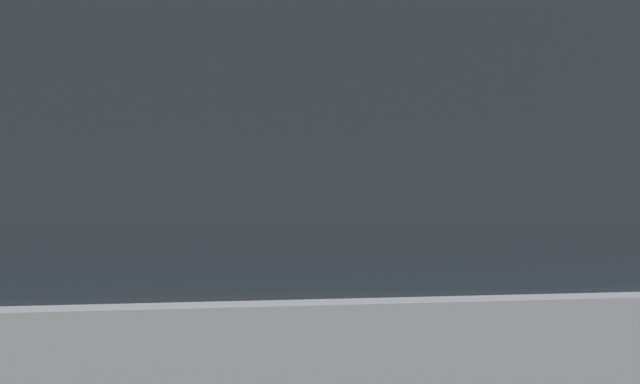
% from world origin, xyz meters
% --- Properties ---
extents(parking_meter, '(0.17, 0.17, 1.57)m').
position_xyz_m(parking_meter, '(-0.28, 0.43, 1.26)').
color(parking_meter, slate).
rests_on(parking_meter, sidewalk_curb).
extents(pedestrian_at_meter, '(0.62, 0.47, 1.58)m').
position_xyz_m(pedestrian_at_meter, '(0.28, 0.37, 1.02)').
color(pedestrian_at_meter, slate).
rests_on(pedestrian_at_meter, sidewalk_curb).
extents(parked_sedan_gray, '(4.62, 1.87, 1.76)m').
position_xyz_m(parked_sedan_gray, '(-0.92, -1.36, 0.87)').
color(parked_sedan_gray, slate).
rests_on(parked_sedan_gray, ground).
extents(background_railing, '(24.06, 0.06, 1.16)m').
position_xyz_m(background_railing, '(0.00, 2.10, 0.95)').
color(background_railing, '#2D7A38').
rests_on(background_railing, sidewalk_curb).
extents(backdrop_wall, '(32.00, 0.50, 3.36)m').
position_xyz_m(backdrop_wall, '(0.00, 3.96, 1.68)').
color(backdrop_wall, brown).
rests_on(backdrop_wall, ground).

